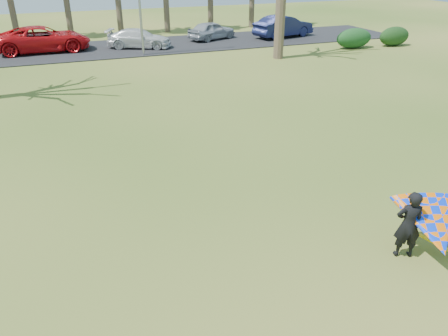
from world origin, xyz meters
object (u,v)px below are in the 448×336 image
object	(u,v)px
kite_flyer	(431,225)
car_4	(212,30)
car_2	(43,39)
car_3	(139,38)
car_5	(283,26)

from	to	relation	value
kite_flyer	car_4	bearing A→B (deg)	79.97
car_2	car_3	bearing A→B (deg)	-100.67
car_3	car_5	world-z (taller)	car_5
car_3	kite_flyer	size ratio (longest dim) A/B	1.88
car_3	car_5	bearing A→B (deg)	-64.47
car_2	kite_flyer	xyz separation A→B (m)	(7.44, -27.21, -0.07)
car_4	kite_flyer	xyz separation A→B (m)	(-4.88, -27.57, 0.10)
car_2	kite_flyer	bearing A→B (deg)	-166.44
car_3	car_4	world-z (taller)	car_4
car_3	kite_flyer	bearing A→B (deg)	-153.52
car_3	car_4	xyz separation A→B (m)	(5.98, 1.37, 0.03)
car_2	car_3	size ratio (longest dim) A/B	1.36
car_3	kite_flyer	world-z (taller)	kite_flyer
car_2	car_5	distance (m)	18.09
car_2	car_5	bearing A→B (deg)	-93.95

